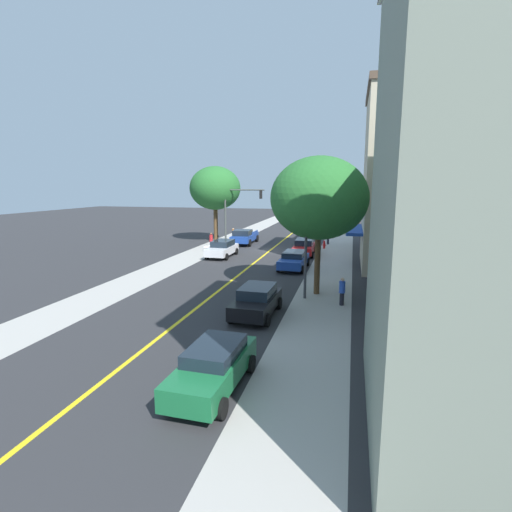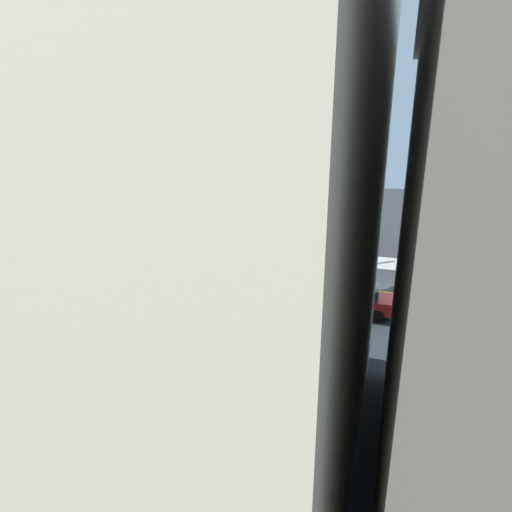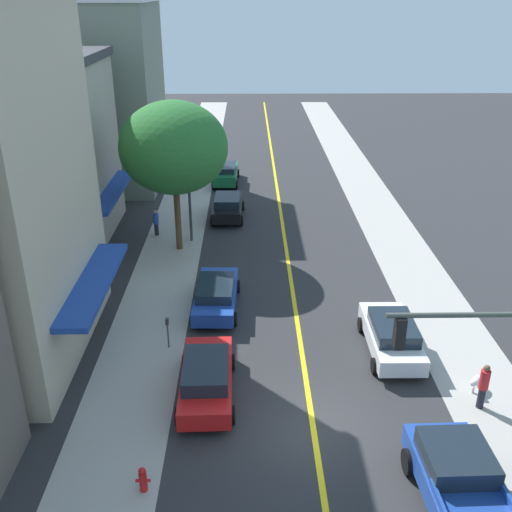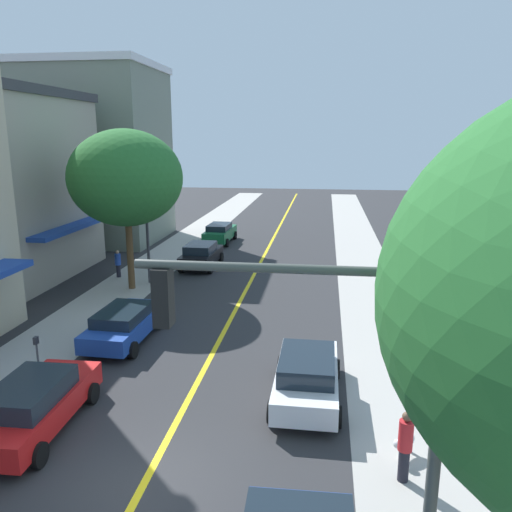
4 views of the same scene
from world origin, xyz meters
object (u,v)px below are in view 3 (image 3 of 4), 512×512
Objects in this scene: pedestrian_blue_shirt at (156,222)px; blue_pickup_truck at (464,493)px; pedestrian_red_shirt at (484,385)px; small_dog at (476,381)px; fire_hydrant at (143,479)px; parking_meter at (168,329)px; blue_sedan_left_curb at (216,294)px; white_sedan_right_curb at (392,335)px; traffic_light_mast at (498,373)px; green_sedan_left_curb at (226,173)px; street_lamp at (188,171)px; red_sedan_left_curb at (206,377)px; black_sedan_left_curb at (228,206)px; street_tree_right_corner at (174,148)px.

blue_pickup_truck is at bearing -53.98° from pedestrian_blue_shirt.
pedestrian_red_shirt is 1.10m from small_dog.
parking_meter is at bearing 91.41° from fire_hydrant.
white_sedan_right_curb is at bearing -114.84° from blue_sedan_left_curb.
fire_hydrant is 10.55m from traffic_light_mast.
parking_meter is 0.87× the size of pedestrian_blue_shirt.
white_sedan_right_curb is at bearing -160.10° from green_sedan_left_curb.
street_lamp is 19.03m from small_dog.
red_sedan_left_curb is at bearing -68.23° from pedestrian_blue_shirt.
black_sedan_left_curb is (1.84, 22.73, 0.38)m from fire_hydrant.
red_sedan_left_curb is at bearing -30.03° from traffic_light_mast.
white_sedan_right_curb is 1.02× the size of green_sedan_left_curb.
street_lamp is 22.41m from blue_pickup_truck.
parking_meter is at bearing -38.46° from traffic_light_mast.
black_sedan_left_curb is (2.65, 4.89, -5.09)m from street_tree_right_corner.
red_sedan_left_curb is 7.87m from white_sedan_right_curb.
green_sedan_left_curb is at bearing -0.96° from red_sedan_left_curb.
street_tree_right_corner reaches higher than street_lamp.
blue_pickup_truck is at bearing -65.03° from street_lamp.
fire_hydrant is 0.20× the size of black_sedan_left_curb.
small_dog is at bearing -120.64° from blue_sedan_left_curb.
street_lamp reaches higher than traffic_light_mast.
green_sedan_left_curb is (1.45, 30.27, 0.37)m from fire_hydrant.
street_tree_right_corner is 1.94× the size of black_sedan_left_curb.
parking_meter is 12.75m from blue_pickup_truck.
pedestrian_blue_shirt is at bearing 161.43° from green_sedan_left_curb.
red_sedan_left_curb is 1.04× the size of green_sedan_left_curb.
black_sedan_left_curb is 5.11m from pedestrian_blue_shirt.
small_dog is at bearing -90.45° from red_sedan_left_curb.
red_sedan_left_curb reaches higher than white_sedan_right_curb.
fire_hydrant is at bearing -88.59° from parking_meter.
small_dog is at bearing -46.99° from street_tree_right_corner.
green_sedan_left_curb is at bearing 87.25° from fire_hydrant.
blue_sedan_left_curb is at bearing -53.91° from traffic_light_mast.
blue_pickup_truck is (7.68, -31.35, 0.08)m from green_sedan_left_curb.
street_lamp is at bearing 14.64° from blue_sedan_left_curb.
blue_pickup_truck is (9.94, -18.92, -5.02)m from street_tree_right_corner.
red_sedan_left_curb reaches higher than small_dog.
green_sedan_left_curb is at bearing 4.25° from black_sedan_left_curb.
street_tree_right_corner is 9.01m from blue_sedan_left_curb.
black_sedan_left_curb reaches higher than fire_hydrant.
street_lamp reaches higher than fire_hydrant.
blue_pickup_truck is 3.15× the size of pedestrian_red_shirt.
pedestrian_blue_shirt is (-4.05, 9.02, 0.09)m from blue_sedan_left_curb.
blue_pickup_truck is at bearing -43.03° from parking_meter.
fire_hydrant is 0.13× the size of traffic_light_mast.
parking_meter is at bearing -89.84° from street_lamp.
parking_meter reaches higher than small_dog.
red_sedan_left_curb is at bearing -60.59° from parking_meter.
fire_hydrant is 0.48× the size of pedestrian_red_shirt.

